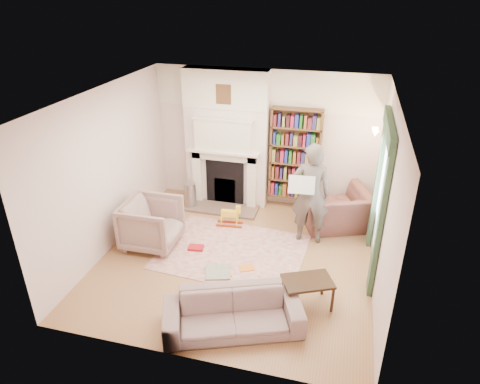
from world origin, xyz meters
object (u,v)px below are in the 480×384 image
(paraffin_heater, at_px, (190,195))
(rocking_horse, at_px, (230,216))
(bookcase, at_px, (295,154))
(sofa, at_px, (233,313))
(armchair_left, at_px, (152,224))
(armchair_reading, at_px, (336,209))
(coffee_table, at_px, (307,293))
(man_reading, at_px, (311,194))

(paraffin_heater, height_order, rocking_horse, paraffin_heater)
(bookcase, xyz_separation_m, paraffin_heater, (-2.06, -0.57, -0.90))
(bookcase, relative_size, sofa, 0.99)
(armchair_left, bearing_deg, armchair_reading, -65.97)
(sofa, bearing_deg, bookcase, 64.82)
(armchair_left, bearing_deg, coffee_table, -109.13)
(rocking_horse, bearing_deg, paraffin_heater, 146.84)
(bookcase, xyz_separation_m, rocking_horse, (-1.06, -1.10, -0.95))
(armchair_left, bearing_deg, bookcase, -47.87)
(armchair_reading, height_order, armchair_left, armchair_left)
(man_reading, distance_m, paraffin_heater, 2.68)
(rocking_horse, bearing_deg, man_reading, -9.72)
(man_reading, xyz_separation_m, coffee_table, (0.19, -1.79, -0.71))
(bookcase, height_order, armchair_left, bookcase)
(armchair_reading, bearing_deg, paraffin_heater, -22.33)
(man_reading, bearing_deg, armchair_reading, -131.87)
(armchair_reading, relative_size, paraffin_heater, 2.14)
(bookcase, height_order, paraffin_heater, bookcase)
(armchair_left, distance_m, sofa, 2.56)
(man_reading, relative_size, paraffin_heater, 3.41)
(armchair_reading, height_order, man_reading, man_reading)
(bookcase, bearing_deg, paraffin_heater, -164.46)
(bookcase, bearing_deg, armchair_reading, -34.02)
(sofa, distance_m, paraffin_heater, 3.63)
(man_reading, bearing_deg, bookcase, -74.26)
(armchair_left, xyz_separation_m, paraffin_heater, (0.15, 1.50, -0.16))
(man_reading, bearing_deg, armchair_left, 12.89)
(paraffin_heater, bearing_deg, rocking_horse, -27.77)
(rocking_horse, bearing_deg, sofa, -78.54)
(bookcase, bearing_deg, rocking_horse, -133.94)
(armchair_left, xyz_separation_m, rocking_horse, (1.15, 0.98, -0.21))
(bookcase, relative_size, coffee_table, 2.64)
(armchair_reading, height_order, rocking_horse, armchair_reading)
(sofa, distance_m, rocking_horse, 2.75)
(sofa, bearing_deg, rocking_horse, 85.71)
(coffee_table, bearing_deg, man_reading, 71.07)
(bookcase, xyz_separation_m, sofa, (-0.26, -3.73, -0.90))
(armchair_left, relative_size, man_reading, 0.50)
(man_reading, bearing_deg, coffee_table, 90.97)
(bookcase, relative_size, armchair_left, 1.95)
(armchair_reading, relative_size, coffee_table, 1.68)
(man_reading, relative_size, coffee_table, 2.68)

